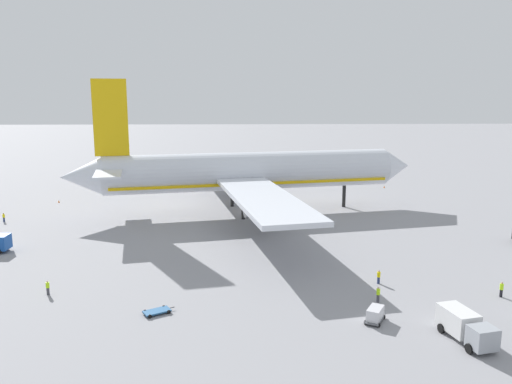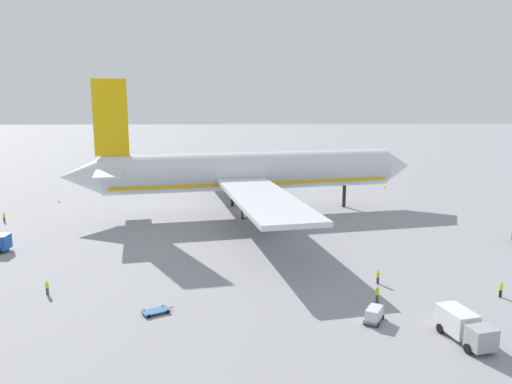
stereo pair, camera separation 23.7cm
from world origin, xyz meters
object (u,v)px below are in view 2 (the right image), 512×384
Objects in this scene: baggage_cart_0 at (374,314)px; traffic_cone_1 at (385,187)px; service_truck_4 at (464,326)px; ground_worker_2 at (378,277)px; ground_worker_0 at (47,287)px; traffic_cone_2 at (59,201)px; ground_worker_4 at (377,294)px; baggage_cart_1 at (156,311)px; traffic_cone_0 at (119,177)px; ground_worker_5 at (501,290)px; ground_worker_1 at (4,217)px; airliner at (245,172)px.

baggage_cart_0 is 76.96m from traffic_cone_1.
service_truck_4 is 15.08m from ground_worker_2.
traffic_cone_2 is at bearing 107.68° from ground_worker_0.
service_truck_4 reaches higher than ground_worker_0.
ground_worker_4 reaches higher than ground_worker_2.
traffic_cone_0 is at bearing 105.27° from baggage_cart_1.
traffic_cone_1 is at bearing 79.15° from service_truck_4.
service_truck_4 is 3.75× the size of ground_worker_4.
ground_worker_5 is at bearing -19.85° from ground_worker_2.
traffic_cone_1 is (20.52, 68.92, -0.64)m from ground_worker_4.
baggage_cart_1 is 38.16m from ground_worker_5.
ground_worker_4 is at bearing 121.82° from service_truck_4.
traffic_cone_0 is (9.51, 47.75, -0.55)m from ground_worker_1.
airliner is 139.44× the size of traffic_cone_0.
ground_worker_1 is (-43.36, -6.24, -6.99)m from airliner.
baggage_cart_0 is 5.94× the size of traffic_cone_0.
baggage_cart_0 is at bearing -107.27° from ground_worker_2.
baggage_cart_1 is 5.89× the size of traffic_cone_1.
service_truck_4 reaches higher than traffic_cone_1.
baggage_cart_1 is 1.82× the size of ground_worker_5.
traffic_cone_2 is at bearing 138.29° from ground_worker_2.
baggage_cart_1 is at bearing -102.09° from airliner.
ground_worker_5 reaches higher than ground_worker_0.
ground_worker_4 is at bearing -33.49° from ground_worker_1.
ground_worker_1 is at bearing 152.69° from ground_worker_5.
ground_worker_2 is 0.95× the size of ground_worker_5.
traffic_cone_1 is at bearing 73.28° from baggage_cart_0.
baggage_cart_1 is at bearing 166.76° from service_truck_4.
baggage_cart_0 is at bearing -108.66° from ground_worker_4.
airliner reaches higher than baggage_cart_0.
ground_worker_5 is at bearing -95.27° from traffic_cone_1.
ground_worker_5 is (12.66, -4.57, 0.05)m from ground_worker_2.
baggage_cart_0 is at bearing 149.66° from service_truck_4.
ground_worker_5 reaches higher than traffic_cone_2.
ground_worker_0 is (-23.08, -40.66, -6.96)m from airliner.
traffic_cone_0 is at bearing 119.14° from ground_worker_4.
ground_worker_0 is at bearing -131.30° from traffic_cone_1.
service_truck_4 is 3.76× the size of ground_worker_5.
ground_worker_2 is at bearing -41.71° from traffic_cone_2.
ground_worker_5 reaches higher than traffic_cone_0.
baggage_cart_1 is at bearing -121.96° from traffic_cone_1.
traffic_cone_2 is at bearing 134.38° from ground_worker_4.
ground_worker_0 is (-42.55, 12.47, -0.61)m from service_truck_4.
baggage_cart_1 is at bearing -22.87° from ground_worker_0.
traffic_cone_0 and traffic_cone_2 have the same top height.
traffic_cone_1 is (77.77, 31.04, -0.55)m from ground_worker_1.
ground_worker_1 is 0.92× the size of ground_worker_5.
ground_worker_0 is 51.28m from ground_worker_5.
baggage_cart_0 is 101.51m from traffic_cone_0.
ground_worker_4 is at bearing -60.86° from traffic_cone_0.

